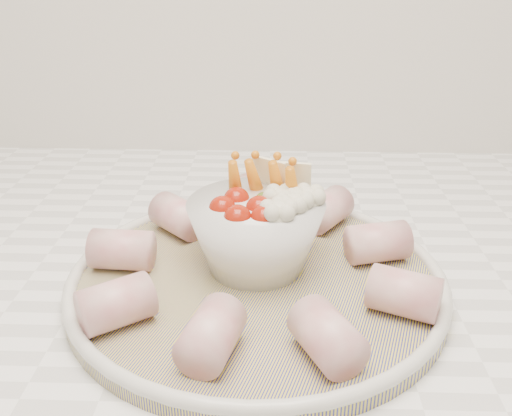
{
  "coord_description": "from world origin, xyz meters",
  "views": [
    {
      "loc": [
        0.12,
        0.91,
        1.21
      ],
      "look_at": [
        0.1,
        1.37,
        1.0
      ],
      "focal_mm": 40.0,
      "sensor_mm": 36.0,
      "label": 1
    }
  ],
  "objects": [
    {
      "name": "cured_meat_rolls",
      "position": [
        0.11,
        1.36,
        0.95
      ],
      "size": [
        0.31,
        0.31,
        0.04
      ],
      "color": "#BD565D",
      "rests_on": "serving_platter"
    },
    {
      "name": "serving_platter",
      "position": [
        0.11,
        1.36,
        0.93
      ],
      "size": [
        0.43,
        0.43,
        0.02
      ],
      "color": "navy",
      "rests_on": "kitchen_counter"
    },
    {
      "name": "veggie_bowl",
      "position": [
        0.11,
        1.37,
        0.97
      ],
      "size": [
        0.13,
        0.13,
        0.1
      ],
      "color": "white",
      "rests_on": "serving_platter"
    }
  ]
}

